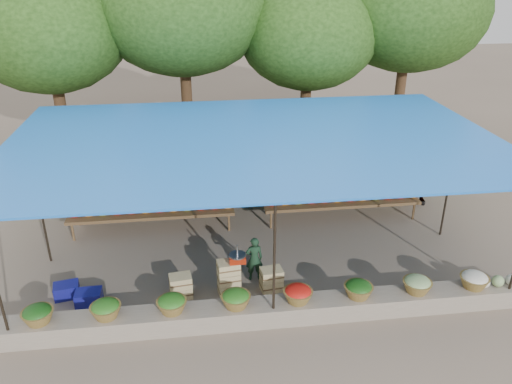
{
  "coord_description": "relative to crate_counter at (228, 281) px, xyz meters",
  "views": [
    {
      "loc": [
        -1.3,
        -10.43,
        6.39
      ],
      "look_at": [
        0.07,
        0.2,
        1.39
      ],
      "focal_mm": 35.0,
      "sensor_mm": 36.0,
      "label": 1
    }
  ],
  "objects": [
    {
      "name": "customer_left",
      "position": [
        -3.29,
        3.64,
        0.51
      ],
      "size": [
        0.83,
        0.67,
        1.64
      ],
      "primitive_type": "imported",
      "rotation": [
        0.0,
        0.0,
        -0.06
      ],
      "color": "slate",
      "rests_on": "ground"
    },
    {
      "name": "vendor_seated",
      "position": [
        0.62,
        0.45,
        0.21
      ],
      "size": [
        0.39,
        0.26,
        1.03
      ],
      "primitive_type": "imported",
      "rotation": [
        0.0,
        0.0,
        3.19
      ],
      "color": "#17331F",
      "rests_on": "ground"
    },
    {
      "name": "ground",
      "position": [
        0.79,
        1.77,
        -0.31
      ],
      "size": [
        60.0,
        60.0,
        0.0
      ],
      "primitive_type": "plane",
      "color": "#6B5D4F",
      "rests_on": "ground"
    },
    {
      "name": "netting_backdrop",
      "position": [
        0.79,
        4.92,
        0.94
      ],
      "size": [
        10.6,
        0.06,
        2.5
      ],
      "primitive_type": "cube",
      "color": "#1A4920",
      "rests_on": "ground"
    },
    {
      "name": "crate_counter",
      "position": [
        0.0,
        0.0,
        0.0
      ],
      "size": [
        2.39,
        0.39,
        0.77
      ],
      "color": "tan",
      "rests_on": "ground"
    },
    {
      "name": "stall_canopy",
      "position": [
        0.79,
        1.84,
        2.36
      ],
      "size": [
        10.8,
        6.6,
        2.82
      ],
      "color": "black",
      "rests_on": "ground"
    },
    {
      "name": "customer_mid",
      "position": [
        2.44,
        4.16,
        0.59
      ],
      "size": [
        1.35,
        1.16,
        1.81
      ],
      "primitive_type": "imported",
      "rotation": [
        0.0,
        0.0,
        0.52
      ],
      "color": "slate",
      "rests_on": "ground"
    },
    {
      "name": "weighing_scale",
      "position": [
        0.21,
        0.0,
        0.55
      ],
      "size": [
        0.35,
        0.35,
        0.38
      ],
      "color": "#B2250E",
      "rests_on": "crate_counter"
    },
    {
      "name": "blue_crate_front",
      "position": [
        -2.83,
        -0.02,
        -0.16
      ],
      "size": [
        0.53,
        0.39,
        0.31
      ],
      "primitive_type": "cube",
      "rotation": [
        0.0,
        0.0,
        0.02
      ],
      "color": "navy",
      "rests_on": "ground"
    },
    {
      "name": "customer_right",
      "position": [
        5.75,
        3.65,
        0.61
      ],
      "size": [
        1.12,
        0.57,
        1.84
      ],
      "primitive_type": "imported",
      "rotation": [
        0.0,
        0.0,
        -0.12
      ],
      "color": "slate",
      "rests_on": "ground"
    },
    {
      "name": "stone_curb",
      "position": [
        0.79,
        -0.98,
        -0.11
      ],
      "size": [
        10.6,
        0.55,
        0.4
      ],
      "primitive_type": "cube",
      "color": "#70685A",
      "rests_on": "ground"
    },
    {
      "name": "produce_baskets",
      "position": [
        0.69,
        -0.98,
        0.25
      ],
      "size": [
        8.98,
        0.58,
        0.34
      ],
      "color": "brown",
      "rests_on": "stone_curb"
    },
    {
      "name": "blue_crate_back",
      "position": [
        -3.34,
        0.31,
        -0.16
      ],
      "size": [
        0.56,
        0.45,
        0.3
      ],
      "primitive_type": "cube",
      "rotation": [
        0.0,
        0.0,
        0.19
      ],
      "color": "navy",
      "rests_on": "ground"
    },
    {
      "name": "tree_row",
      "position": [
        1.29,
        7.86,
        4.39
      ],
      "size": [
        16.51,
        5.5,
        7.12
      ],
      "color": "#371F14",
      "rests_on": "ground"
    },
    {
      "name": "fruit_table_right",
      "position": [
        3.3,
        3.12,
        0.3
      ],
      "size": [
        4.21,
        0.95,
        0.93
      ],
      "color": "brown",
      "rests_on": "ground"
    },
    {
      "name": "fruit_table_left",
      "position": [
        -1.7,
        3.12,
        0.3
      ],
      "size": [
        4.21,
        0.95,
        0.93
      ],
      "color": "brown",
      "rests_on": "ground"
    }
  ]
}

